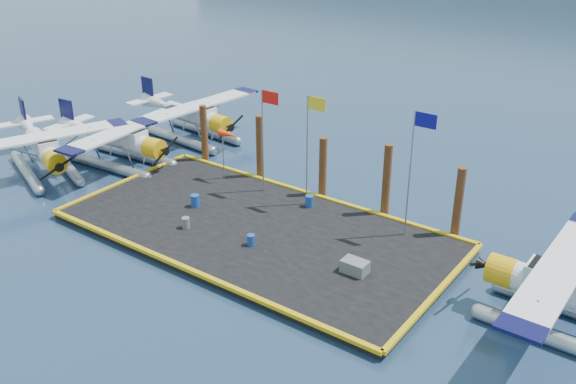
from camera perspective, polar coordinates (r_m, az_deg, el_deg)
name	(u,v)px	position (r m, az deg, el deg)	size (l,w,h in m)	color
ground	(257,234)	(33.27, -2.79, -3.78)	(4000.00, 4000.00, 0.00)	#182F48
dock	(257,231)	(33.17, -2.80, -3.48)	(20.00, 10.00, 0.40)	black
dock_bumpers	(257,226)	(33.03, -2.81, -3.04)	(20.25, 10.25, 0.18)	#C49C0B
seaplane_a	(45,151)	(42.32, -20.82, 3.41)	(9.48, 10.02, 3.63)	#91989E
seaplane_b	(124,143)	(42.18, -14.35, 4.23)	(9.27, 10.22, 3.63)	#91989E
seaplane_c	(195,119)	(45.75, -8.23, 6.43)	(9.44, 10.41, 3.69)	#91989E
seaplane_d	(567,296)	(27.84, 23.54, -8.48)	(9.51, 10.47, 3.74)	#91989E
drum_0	(195,201)	(35.45, -8.26, -0.77)	(0.48, 0.48, 0.68)	navy
drum_1	(251,240)	(31.38, -3.31, -4.28)	(0.40, 0.40, 0.56)	navy
drum_3	(186,223)	(33.30, -9.07, -2.72)	(0.41, 0.41, 0.58)	#5C5C61
drum_5	(309,201)	(35.10, 1.92, -0.82)	(0.46, 0.46, 0.64)	navy
crate	(355,267)	(29.35, 5.96, -6.60)	(1.19, 0.79, 0.59)	#5C5C61
flagpole_red	(265,126)	(35.51, -2.02, 5.92)	(1.14, 0.08, 6.00)	gray
flagpole_yellow	(310,135)	(33.81, 2.01, 5.13)	(1.14, 0.08, 6.20)	gray
flagpole_blue	(415,156)	(31.04, 11.23, 3.12)	(1.14, 0.08, 6.50)	gray
windsock	(229,136)	(37.55, -5.31, 5.02)	(1.40, 0.44, 3.12)	gray
piling_0	(204,136)	(41.29, -7.45, 4.98)	(0.44, 0.44, 4.00)	#472114
piling_1	(260,149)	(38.47, -2.52, 3.81)	(0.44, 0.44, 4.20)	#472114
piling_2	(323,170)	(36.12, 3.11, 2.00)	(0.44, 0.44, 3.80)	#472114
piling_3	(386,183)	(34.22, 8.74, 0.82)	(0.44, 0.44, 4.30)	#472114
piling_4	(458,205)	(32.86, 14.88, -1.12)	(0.44, 0.44, 4.00)	#472114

